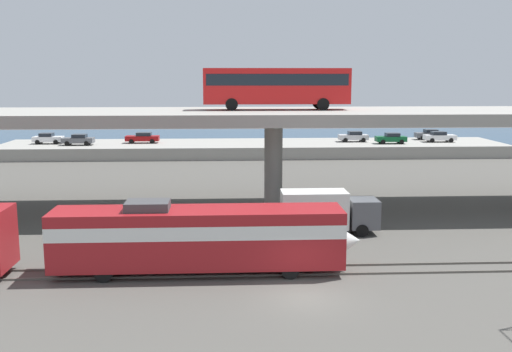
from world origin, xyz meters
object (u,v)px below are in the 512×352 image
(transit_bus_on_overpass, at_px, (276,85))
(parked_car_1, at_px, (439,137))
(train_locomotive, at_px, (213,235))
(parked_car_4, at_px, (430,134))
(parked_car_3, at_px, (48,138))
(parked_car_0, at_px, (354,136))
(parked_car_5, at_px, (78,140))
(service_truck_east, at_px, (326,211))
(parked_car_6, at_px, (391,138))
(parked_car_2, at_px, (143,138))

(transit_bus_on_overpass, bearing_deg, parked_car_1, -128.10)
(parked_car_1, bearing_deg, train_locomotive, -121.75)
(parked_car_4, bearing_deg, parked_car_3, 2.90)
(parked_car_1, xyz_separation_m, parked_car_3, (-55.29, 0.56, -0.00))
(parked_car_0, relative_size, parked_car_5, 0.99)
(parked_car_1, height_order, parked_car_3, same)
(parked_car_3, distance_m, parked_car_4, 55.08)
(parked_car_4, xyz_separation_m, parked_car_5, (-50.36, -4.70, 0.00))
(service_truck_east, distance_m, parked_car_5, 49.31)
(parked_car_6, bearing_deg, transit_bus_on_overpass, 59.39)
(train_locomotive, bearing_deg, parked_car_2, 101.97)
(parked_car_2, bearing_deg, parked_car_5, 14.48)
(parked_car_6, bearing_deg, parked_car_1, -166.90)
(train_locomotive, xyz_separation_m, transit_bus_on_overpass, (4.98, 17.03, 8.09))
(parked_car_6, bearing_deg, parked_car_3, -2.77)
(transit_bus_on_overpass, xyz_separation_m, parked_car_6, (18.84, 31.85, -7.86))
(train_locomotive, bearing_deg, parked_car_6, 64.02)
(parked_car_2, bearing_deg, transit_bus_on_overpass, 114.79)
(parked_car_2, bearing_deg, parked_car_3, 1.13)
(train_locomotive, bearing_deg, service_truck_east, 46.05)
(parked_car_3, height_order, parked_car_6, same)
(transit_bus_on_overpass, distance_m, parked_car_6, 37.83)
(parked_car_2, relative_size, parked_car_6, 1.11)
(parked_car_2, xyz_separation_m, parked_car_4, (41.95, 2.53, -0.00))
(parked_car_2, xyz_separation_m, parked_car_6, (34.73, -2.57, -0.00))
(parked_car_6, bearing_deg, parked_car_2, -4.23)
(parked_car_1, distance_m, parked_car_3, 55.29)
(train_locomotive, relative_size, parked_car_1, 3.91)
(train_locomotive, height_order, transit_bus_on_overpass, transit_bus_on_overpass)
(train_locomotive, bearing_deg, parked_car_5, 111.41)
(transit_bus_on_overpass, height_order, parked_car_0, transit_bus_on_overpass)
(transit_bus_on_overpass, relative_size, parked_car_4, 2.93)
(train_locomotive, height_order, service_truck_east, train_locomotive)
(parked_car_0, xyz_separation_m, parked_car_1, (12.20, -0.99, 0.00))
(service_truck_east, distance_m, parked_car_6, 43.80)
(train_locomotive, distance_m, parked_car_6, 54.37)
(service_truck_east, xyz_separation_m, parked_car_2, (-18.73, 43.33, 0.79))
(parked_car_3, bearing_deg, parked_car_4, 2.90)
(parked_car_2, relative_size, parked_car_3, 1.16)
(transit_bus_on_overpass, distance_m, parked_car_5, 41.13)
(transit_bus_on_overpass, height_order, parked_car_6, transit_bus_on_overpass)
(train_locomotive, height_order, parked_car_2, train_locomotive)
(parked_car_1, height_order, parked_car_4, same)
(service_truck_east, distance_m, parked_car_0, 44.95)
(parked_car_0, relative_size, parked_car_2, 0.89)
(transit_bus_on_overpass, height_order, parked_car_5, transit_bus_on_overpass)
(train_locomotive, relative_size, parked_car_5, 4.12)
(train_locomotive, distance_m, parked_car_0, 55.04)
(transit_bus_on_overpass, bearing_deg, parked_car_6, -120.61)
(parked_car_0, distance_m, parked_car_2, 30.03)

